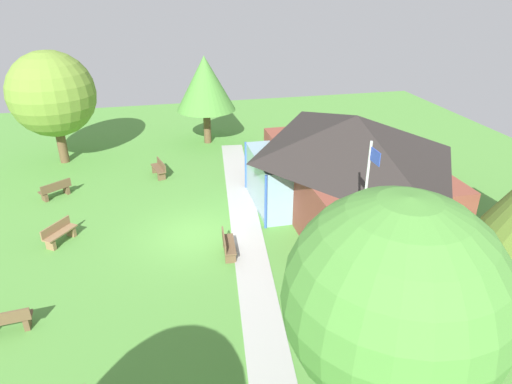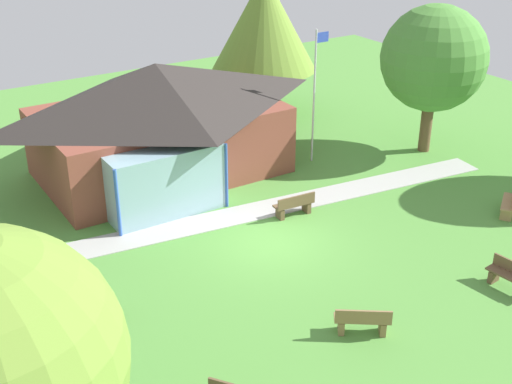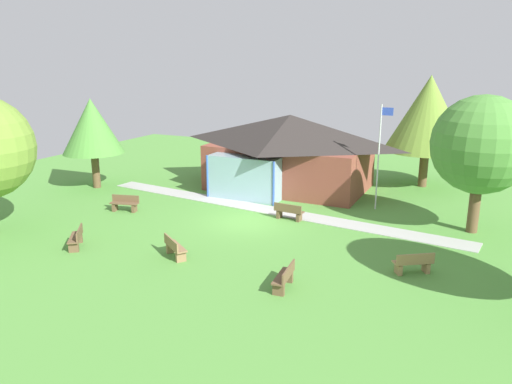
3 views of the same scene
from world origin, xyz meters
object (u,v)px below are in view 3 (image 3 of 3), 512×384
object	(u,v)px
bench_rear_near_path	(289,212)
tree_behind_pavilion_right	(428,114)
bench_lawn_far_right	(413,264)
tree_west_hedge	(92,126)
bench_front_left	(77,238)
bench_front_center	(175,248)
bench_front_right	(285,278)
tree_east_hedge	(482,145)
flagpole	(379,153)
bench_mid_left	(125,204)
pavilion	(288,151)

from	to	relation	value
bench_rear_near_path	tree_behind_pavilion_right	distance (m)	11.87
bench_lawn_far_right	tree_west_hedge	world-z (taller)	tree_west_hedge
bench_lawn_far_right	bench_front_left	bearing A→B (deg)	159.83
bench_front_center	bench_front_right	distance (m)	5.15
bench_lawn_far_right	tree_behind_pavilion_right	world-z (taller)	tree_behind_pavilion_right
bench_lawn_far_right	tree_east_hedge	xyz separation A→B (m)	(1.77, 5.99, 3.68)
bench_front_left	tree_west_hedge	world-z (taller)	tree_west_hedge
bench_front_center	tree_east_hedge	distance (m)	14.17
tree_behind_pavilion_right	bench_front_left	bearing A→B (deg)	-124.68
bench_front_left	bench_front_center	distance (m)	4.50
bench_front_left	tree_east_hedge	distance (m)	18.18
bench_lawn_far_right	bench_rear_near_path	size ratio (longest dim) A/B	0.97
flagpole	bench_front_left	world-z (taller)	flagpole
bench_front_right	flagpole	bearing A→B (deg)	-10.61
flagpole	bench_mid_left	size ratio (longest dim) A/B	3.56
bench_front_center	tree_east_hedge	bearing A→B (deg)	73.65
bench_front_left	tree_behind_pavilion_right	bearing A→B (deg)	-70.80
pavilion	bench_front_right	size ratio (longest dim) A/B	6.64
pavilion	flagpole	world-z (taller)	flagpole
tree_behind_pavilion_right	tree_east_hedge	size ratio (longest dim) A/B	1.09
bench_lawn_far_right	tree_behind_pavilion_right	size ratio (longest dim) A/B	0.22
tree_behind_pavilion_right	flagpole	bearing A→B (deg)	-104.20
bench_mid_left	tree_west_hedge	world-z (taller)	tree_west_hedge
bench_mid_left	bench_front_center	bearing A→B (deg)	130.94
bench_front_center	bench_rear_near_path	distance (m)	6.92
bench_front_center	tree_east_hedge	xyz separation A→B (m)	(10.75, 8.47, 3.68)
tree_west_hedge	bench_front_left	bearing A→B (deg)	-52.09
pavilion	bench_lawn_far_right	distance (m)	13.50
pavilion	bench_front_left	world-z (taller)	pavilion
bench_front_left	tree_east_hedge	xyz separation A→B (m)	(15.17, 9.33, 3.68)
pavilion	flagpole	bearing A→B (deg)	-19.99
bench_lawn_far_right	tree_west_hedge	xyz separation A→B (m)	(-19.82, 4.91, 3.41)
bench_front_center	tree_behind_pavilion_right	xyz separation A→B (m)	(7.51, 16.37, 4.15)
flagpole	bench_rear_near_path	xyz separation A→B (m)	(-3.56, -3.68, -2.67)
bench_front_center	tree_west_hedge	world-z (taller)	tree_west_hedge
bench_rear_near_path	bench_front_right	bearing A→B (deg)	-64.98
bench_mid_left	tree_east_hedge	xyz separation A→B (m)	(16.72, 4.32, 3.68)
bench_front_left	bench_lawn_far_right	distance (m)	13.81
bench_front_left	tree_west_hedge	bearing A→B (deg)	1.79
bench_lawn_far_right	tree_east_hedge	bearing A→B (deg)	39.37
bench_rear_near_path	bench_lawn_far_right	bearing A→B (deg)	-26.84
flagpole	bench_rear_near_path	size ratio (longest dim) A/B	3.63
bench_front_center	bench_lawn_far_right	xyz separation A→B (m)	(8.98, 2.48, 0.00)
bench_front_left	bench_lawn_far_right	xyz separation A→B (m)	(13.40, 3.34, 0.00)
bench_front_right	pavilion	bearing A→B (deg)	15.20
pavilion	tree_east_hedge	bearing A→B (deg)	-19.79
pavilion	bench_rear_near_path	xyz separation A→B (m)	(2.41, -5.85, -1.95)
bench_mid_left	bench_rear_near_path	bearing A→B (deg)	-178.56
bench_front_left	tree_behind_pavilion_right	size ratio (longest dim) A/B	0.21
bench_mid_left	tree_west_hedge	bearing A→B (deg)	-47.90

